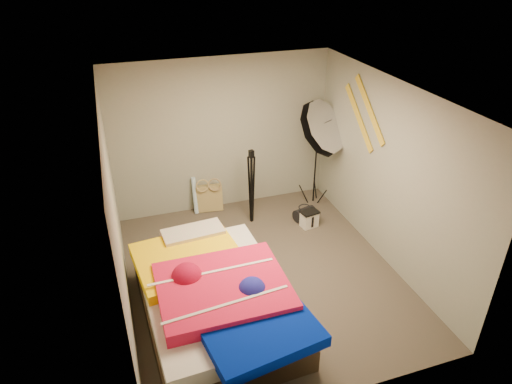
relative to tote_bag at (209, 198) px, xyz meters
name	(u,v)px	position (x,y,z in m)	size (l,w,h in m)	color
floor	(263,275)	(0.29, -1.90, -0.22)	(4.00, 4.00, 0.00)	#50473D
ceiling	(265,94)	(0.29, -1.90, 2.28)	(4.00, 4.00, 0.00)	silver
wall_back	(222,136)	(0.29, 0.10, 1.03)	(3.50, 3.50, 0.00)	gray
wall_front	(340,303)	(0.29, -3.90, 1.03)	(3.50, 3.50, 0.00)	gray
wall_left	(116,219)	(-1.46, -1.90, 1.03)	(4.00, 4.00, 0.00)	gray
wall_right	(388,174)	(2.04, -1.90, 1.03)	(4.00, 4.00, 0.00)	gray
tote_bag	(209,198)	(0.00, 0.00, 0.00)	(0.44, 0.13, 0.44)	tan
wrapping_roll	(195,196)	(-0.23, 0.00, 0.09)	(0.07, 0.07, 0.61)	#71B2E2
camera_case	(309,219)	(1.38, -0.99, -0.09)	(0.25, 0.18, 0.25)	silver
duffel_bag	(304,214)	(1.39, -0.79, -0.12)	(0.21, 0.21, 0.34)	black
wall_stripe_upper	(370,110)	(2.02, -1.30, 1.73)	(0.02, 1.10, 0.10)	gold
wall_stripe_lower	(359,118)	(2.02, -1.05, 1.53)	(0.02, 1.10, 0.10)	gold
bed	(215,297)	(-0.50, -2.49, 0.11)	(1.76, 2.53, 0.67)	#413020
photo_umbrella	(319,129)	(1.71, -0.46, 1.18)	(0.96, 1.10, 1.95)	black
camera_tripod	(252,182)	(0.56, -0.56, 0.49)	(0.08, 0.08, 1.24)	black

